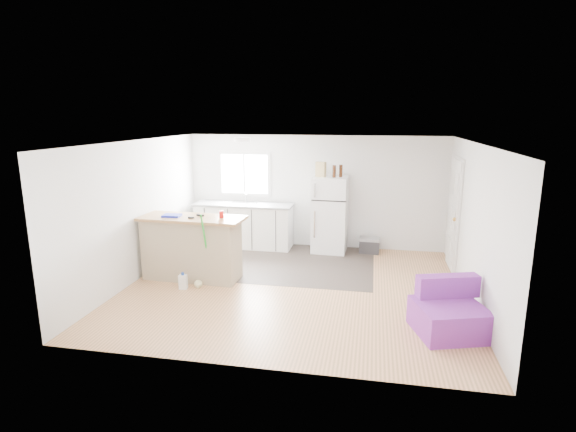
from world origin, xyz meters
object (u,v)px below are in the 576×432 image
object	(u,v)px
kitchen_cabinets	(244,225)
peninsula	(192,247)
refrigerator	(330,214)
purple_seat	(449,314)
blue_tray	(172,216)
cooler	(369,245)
red_cup	(221,214)
cardboard_box	(321,169)
bottle_left	(334,171)
bottle_right	(341,171)
cleaner_jug	(183,282)
mop	(201,274)

from	to	relation	value
kitchen_cabinets	peninsula	xyz separation A→B (m)	(-0.33, -2.07, 0.08)
refrigerator	purple_seat	xyz separation A→B (m)	(1.90, -3.32, -0.54)
peninsula	blue_tray	bearing A→B (deg)	-169.70
cooler	red_cup	bearing A→B (deg)	-137.12
cardboard_box	bottle_left	bearing A→B (deg)	-13.20
cooler	bottle_left	bearing A→B (deg)	-165.81
cardboard_box	bottle_right	size ratio (longest dim) A/B	1.20
kitchen_cabinets	refrigerator	xyz separation A→B (m)	(1.87, -0.02, 0.31)
peninsula	blue_tray	world-z (taller)	blue_tray
refrigerator	blue_tray	size ratio (longest dim) A/B	5.28
cleaner_jug	kitchen_cabinets	bearing A→B (deg)	80.61
peninsula	cardboard_box	xyz separation A→B (m)	(2.00, 2.00, 1.17)
red_cup	bottle_left	size ratio (longest dim) A/B	0.48
peninsula	red_cup	world-z (taller)	red_cup
bottle_left	bottle_right	bearing A→B (deg)	35.35
peninsula	refrigerator	world-z (taller)	refrigerator
cleaner_jug	purple_seat	bearing A→B (deg)	-13.30
kitchen_cabinets	cooler	distance (m)	2.72
kitchen_cabinets	refrigerator	bearing A→B (deg)	0.01
bottle_right	cleaner_jug	bearing A→B (deg)	-132.96
red_cup	refrigerator	bearing A→B (deg)	50.81
cleaner_jug	cardboard_box	xyz separation A→B (m)	(1.96, 2.52, 1.61)
refrigerator	cleaner_jug	bearing A→B (deg)	-127.69
mop	bottle_left	bearing A→B (deg)	52.70
refrigerator	cooler	world-z (taller)	refrigerator
refrigerator	cardboard_box	size ratio (longest dim) A/B	5.28
cardboard_box	peninsula	bearing A→B (deg)	-135.00
refrigerator	bottle_left	xyz separation A→B (m)	(0.08, -0.12, 0.92)
mop	bottle_right	distance (m)	3.52
bottle_right	purple_seat	bearing A→B (deg)	-62.71
peninsula	mop	distance (m)	0.58
cooler	bottle_left	world-z (taller)	bottle_left
bottle_left	kitchen_cabinets	bearing A→B (deg)	176.13
cleaner_jug	red_cup	size ratio (longest dim) A/B	2.39
bottle_right	kitchen_cabinets	bearing A→B (deg)	178.85
blue_tray	mop	bearing A→B (deg)	-28.47
kitchen_cabinets	red_cup	distance (m)	2.16
kitchen_cabinets	red_cup	world-z (taller)	kitchen_cabinets
purple_seat	cardboard_box	bearing A→B (deg)	105.27
kitchen_cabinets	refrigerator	distance (m)	1.89
peninsula	red_cup	xyz separation A→B (m)	(0.55, 0.03, 0.61)
kitchen_cabinets	bottle_left	xyz separation A→B (m)	(1.94, -0.13, 1.22)
peninsula	cardboard_box	distance (m)	3.06
purple_seat	cardboard_box	world-z (taller)	cardboard_box
kitchen_cabinets	purple_seat	world-z (taller)	kitchen_cabinets
purple_seat	red_cup	distance (m)	3.89
peninsula	bottle_left	xyz separation A→B (m)	(2.28, 1.94, 1.15)
purple_seat	blue_tray	world-z (taller)	blue_tray
bottle_left	purple_seat	bearing A→B (deg)	-60.32
blue_tray	cardboard_box	bearing A→B (deg)	41.42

